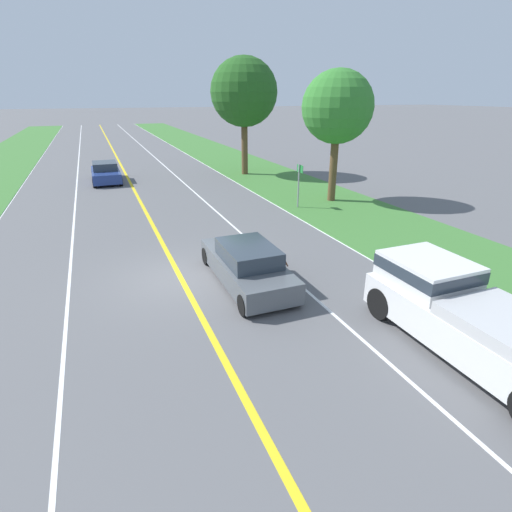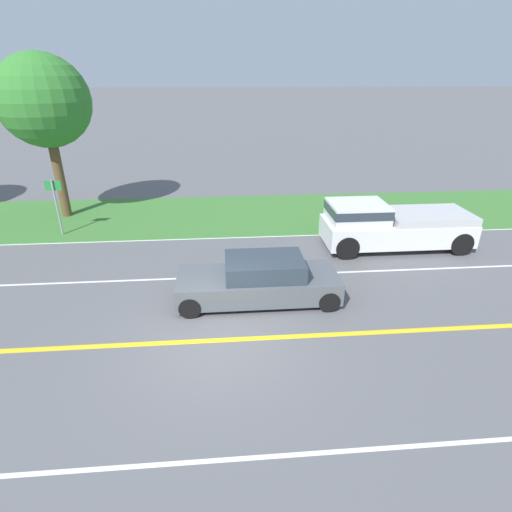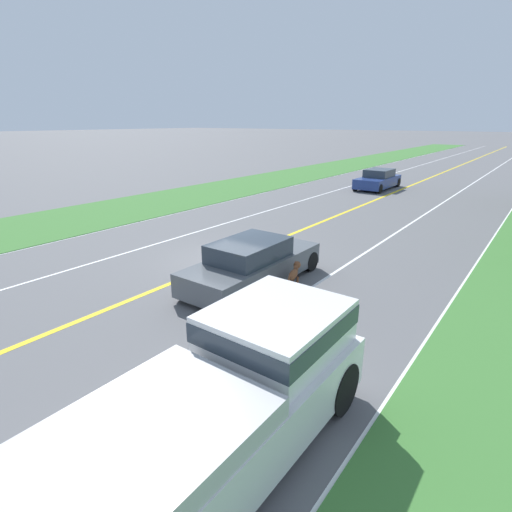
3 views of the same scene
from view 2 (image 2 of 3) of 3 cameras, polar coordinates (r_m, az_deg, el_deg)
ground_plane at (r=10.50m, az=-5.21°, el=-11.91°), size 400.00×400.00×0.00m
centre_divider_line at (r=10.50m, az=-5.21°, el=-11.89°), size 0.18×160.00×0.01m
lane_edge_line_right at (r=16.65m, az=-5.22°, el=2.60°), size 0.14×160.00×0.01m
lane_dash_same_dir at (r=13.47m, az=-5.22°, el=-3.00°), size 0.10×160.00×0.01m
lane_dash_oncoming at (r=7.96m, az=-5.20°, el=-27.05°), size 0.10×160.00×0.01m
grass_verge_right at (r=19.46m, az=-5.22°, el=5.94°), size 6.00×160.00×0.03m
ego_car at (r=11.86m, az=0.48°, el=-3.53°), size 1.83×4.75×1.36m
dog at (r=12.98m, az=-1.44°, el=-1.55°), size 0.39×1.06×0.80m
pickup_truck at (r=16.20m, az=18.63°, el=4.29°), size 2.08×5.58×1.84m
roadside_tree_right_near at (r=20.32m, az=-28.04°, el=18.86°), size 3.88×3.88×7.09m
street_sign at (r=18.34m, az=-26.69°, el=7.07°), size 0.11×0.64×2.37m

